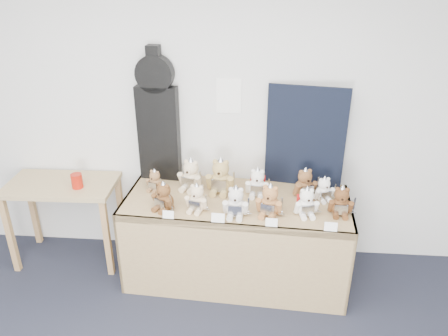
# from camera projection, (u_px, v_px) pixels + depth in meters

# --- Properties ---
(room_shell) EXTENTS (6.00, 6.00, 6.00)m
(room_shell) POSITION_uv_depth(u_px,v_px,m) (229.00, 96.00, 3.65)
(room_shell) COLOR silver
(room_shell) RESTS_ON floor
(display_table) EXTENTS (1.89, 0.88, 0.77)m
(display_table) POSITION_uv_depth(u_px,v_px,m) (235.00, 221.00, 3.59)
(display_table) COLOR #95724C
(display_table) RESTS_ON floor
(side_table) EXTENTS (0.96, 0.55, 0.79)m
(side_table) POSITION_uv_depth(u_px,v_px,m) (63.00, 196.00, 3.87)
(side_table) COLOR tan
(side_table) RESTS_ON floor
(guitar_case) EXTENTS (0.36, 0.13, 1.17)m
(guitar_case) POSITION_uv_depth(u_px,v_px,m) (158.00, 117.00, 3.71)
(guitar_case) COLOR black
(guitar_case) RESTS_ON display_table
(navy_board) EXTENTS (0.65, 0.13, 0.88)m
(navy_board) POSITION_uv_depth(u_px,v_px,m) (305.00, 138.00, 3.64)
(navy_board) COLOR black
(navy_board) RESTS_ON display_table
(red_cup) EXTENTS (0.09, 0.09, 0.13)m
(red_cup) POSITION_uv_depth(u_px,v_px,m) (77.00, 181.00, 3.71)
(red_cup) COLOR #AE190B
(red_cup) RESTS_ON side_table
(teddy_front_far_left) EXTENTS (0.20, 0.21, 0.26)m
(teddy_front_far_left) POSITION_uv_depth(u_px,v_px,m) (164.00, 197.00, 3.40)
(teddy_front_far_left) COLOR brown
(teddy_front_far_left) RESTS_ON display_table
(teddy_front_left) EXTENTS (0.20, 0.19, 0.25)m
(teddy_front_left) POSITION_uv_depth(u_px,v_px,m) (197.00, 199.00, 3.39)
(teddy_front_left) COLOR beige
(teddy_front_left) RESTS_ON display_table
(teddy_front_centre) EXTENTS (0.22, 0.18, 0.27)m
(teddy_front_centre) POSITION_uv_depth(u_px,v_px,m) (236.00, 203.00, 3.31)
(teddy_front_centre) COLOR silver
(teddy_front_centre) RESTS_ON display_table
(teddy_front_right) EXTENTS (0.23, 0.21, 0.28)m
(teddy_front_right) POSITION_uv_depth(u_px,v_px,m) (270.00, 202.00, 3.32)
(teddy_front_right) COLOR #A66D3F
(teddy_front_right) RESTS_ON display_table
(teddy_front_far_right) EXTENTS (0.21, 0.19, 0.26)m
(teddy_front_far_right) POSITION_uv_depth(u_px,v_px,m) (306.00, 203.00, 3.33)
(teddy_front_far_right) COLOR white
(teddy_front_far_right) RESTS_ON display_table
(teddy_front_end) EXTENTS (0.21, 0.18, 0.26)m
(teddy_front_end) POSITION_uv_depth(u_px,v_px,m) (341.00, 202.00, 3.34)
(teddy_front_end) COLOR brown
(teddy_front_end) RESTS_ON display_table
(teddy_back_left) EXTENTS (0.25, 0.23, 0.30)m
(teddy_back_left) POSITION_uv_depth(u_px,v_px,m) (191.00, 176.00, 3.71)
(teddy_back_left) COLOR beige
(teddy_back_left) RESTS_ON display_table
(teddy_back_centre_left) EXTENTS (0.27, 0.23, 0.33)m
(teddy_back_centre_left) POSITION_uv_depth(u_px,v_px,m) (221.00, 177.00, 3.65)
(teddy_back_centre_left) COLOR tan
(teddy_back_centre_left) RESTS_ON display_table
(teddy_back_centre_right) EXTENTS (0.22, 0.18, 0.27)m
(teddy_back_centre_right) POSITION_uv_depth(u_px,v_px,m) (257.00, 183.00, 3.61)
(teddy_back_centre_right) COLOR white
(teddy_back_centre_right) RESTS_ON display_table
(teddy_back_right) EXTENTS (0.23, 0.21, 0.27)m
(teddy_back_right) POSITION_uv_depth(u_px,v_px,m) (305.00, 184.00, 3.60)
(teddy_back_right) COLOR brown
(teddy_back_right) RESTS_ON display_table
(teddy_back_end) EXTENTS (0.19, 0.18, 0.23)m
(teddy_back_end) POSITION_uv_depth(u_px,v_px,m) (324.00, 190.00, 3.54)
(teddy_back_end) COLOR white
(teddy_back_end) RESTS_ON display_table
(teddy_back_far_left) EXTENTS (0.17, 0.16, 0.21)m
(teddy_back_far_left) POSITION_uv_depth(u_px,v_px,m) (155.00, 181.00, 3.70)
(teddy_back_far_left) COLOR olive
(teddy_back_far_left) RESTS_ON display_table
(entry_card_a) EXTENTS (0.09, 0.02, 0.06)m
(entry_card_a) POSITION_uv_depth(u_px,v_px,m) (168.00, 215.00, 3.30)
(entry_card_a) COLOR white
(entry_card_a) RESTS_ON display_table
(entry_card_b) EXTENTS (0.10, 0.03, 0.07)m
(entry_card_b) POSITION_uv_depth(u_px,v_px,m) (218.00, 218.00, 3.25)
(entry_card_b) COLOR white
(entry_card_b) RESTS_ON display_table
(entry_card_c) EXTENTS (0.09, 0.02, 0.06)m
(entry_card_c) POSITION_uv_depth(u_px,v_px,m) (272.00, 222.00, 3.20)
(entry_card_c) COLOR white
(entry_card_c) RESTS_ON display_table
(entry_card_d) EXTENTS (0.09, 0.03, 0.07)m
(entry_card_d) POSITION_uv_depth(u_px,v_px,m) (331.00, 227.00, 3.15)
(entry_card_d) COLOR white
(entry_card_d) RESTS_ON display_table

